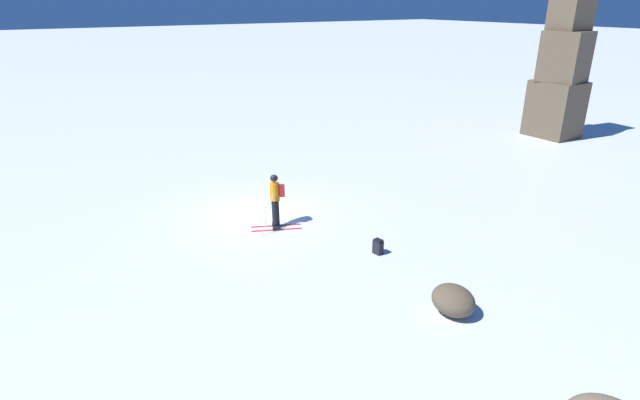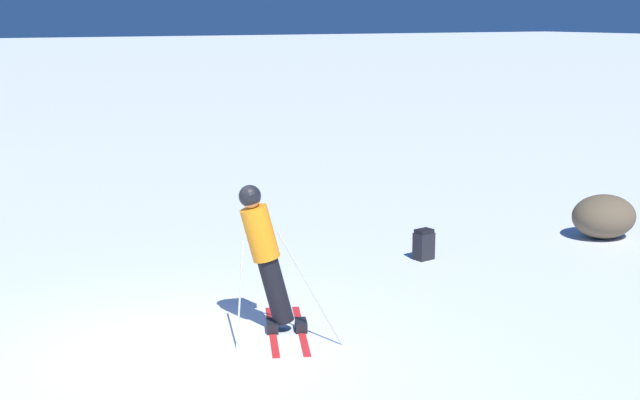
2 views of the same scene
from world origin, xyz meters
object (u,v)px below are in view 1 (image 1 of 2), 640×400
exposed_boulder_1 (453,300)px  spare_backpack (378,247)px  skier (276,198)px  rock_pillar (562,70)px

exposed_boulder_1 → spare_backpack: bearing=173.3°
skier → spare_backpack: bearing=48.7°
skier → exposed_boulder_1: skier is taller
spare_backpack → exposed_boulder_1: bearing=165.1°
spare_backpack → exposed_boulder_1: exposed_boulder_1 is taller
rock_pillar → exposed_boulder_1: size_ratio=7.75×
spare_backpack → exposed_boulder_1: (3.61, -0.43, 0.14)m
skier → spare_backpack: 4.16m
spare_backpack → rock_pillar: bearing=-79.4°
rock_pillar → exposed_boulder_1: 21.24m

